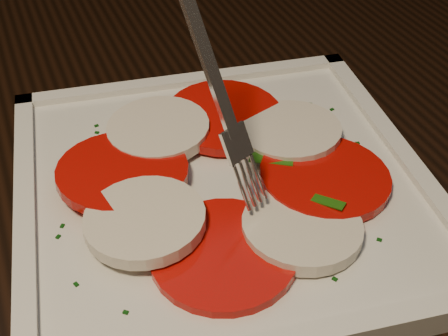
{
  "coord_description": "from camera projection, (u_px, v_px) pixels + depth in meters",
  "views": [
    {
      "loc": [
        -0.12,
        -0.45,
        1.08
      ],
      "look_at": [
        0.01,
        -0.12,
        0.78
      ],
      "focal_mm": 50.0,
      "sensor_mm": 36.0,
      "label": 1
    }
  ],
  "objects": [
    {
      "name": "plate",
      "position": [
        224.0,
        190.0,
        0.48
      ],
      "size": [
        0.35,
        0.35,
        0.01
      ],
      "primitive_type": "cube",
      "rotation": [
        0.0,
        0.0,
        -0.14
      ],
      "color": "silver",
      "rests_on": "table"
    },
    {
      "name": "caprese_salad",
      "position": [
        224.0,
        174.0,
        0.47
      ],
      "size": [
        0.26,
        0.25,
        0.02
      ],
      "color": "#C20504",
      "rests_on": "plate"
    },
    {
      "name": "fork",
      "position": [
        201.0,
        69.0,
        0.41
      ],
      "size": [
        0.07,
        0.09,
        0.17
      ],
      "primitive_type": null,
      "rotation": [
        0.0,
        0.0,
        0.42
      ],
      "color": "white",
      "rests_on": "caprese_salad"
    },
    {
      "name": "table",
      "position": [
        144.0,
        236.0,
        0.59
      ],
      "size": [
        1.2,
        0.8,
        0.75
      ],
      "rotation": [
        0.0,
        0.0,
        0.0
      ],
      "color": "black",
      "rests_on": "ground"
    }
  ]
}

